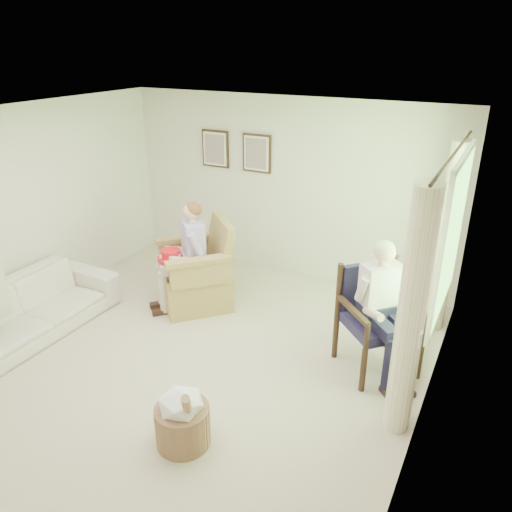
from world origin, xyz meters
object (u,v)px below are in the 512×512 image
at_px(wicker_armchair, 196,278).
at_px(red_hat, 171,256).
at_px(wood_armchair, 382,314).
at_px(sofa, 27,310).
at_px(hatbox, 182,418).
at_px(person_dark, 380,300).
at_px(person_wicker, 188,249).

xyz_separation_m(wicker_armchair, red_hat, (-0.18, -0.28, 0.39)).
xyz_separation_m(wicker_armchair, wood_armchair, (2.53, -0.23, 0.25)).
bearing_deg(sofa, wicker_armchair, -39.56).
bearing_deg(wood_armchair, hatbox, -166.91).
xyz_separation_m(red_hat, hatbox, (1.52, -1.93, -0.48)).
bearing_deg(person_dark, person_wicker, 128.35).
distance_m(wicker_armchair, wood_armchair, 2.56).
bearing_deg(sofa, wood_armchair, -70.28).
xyz_separation_m(sofa, red_hat, (1.15, 1.33, 0.43)).
relative_size(wood_armchair, person_wicker, 0.80).
bearing_deg(person_wicker, person_dark, 37.31).
distance_m(wicker_armchair, red_hat, 0.51).
height_order(person_wicker, person_dark, person_dark).
bearing_deg(wood_armchair, wicker_armchair, 129.07).
bearing_deg(red_hat, person_wicker, 36.34).
xyz_separation_m(person_wicker, person_dark, (2.53, -0.26, 0.03)).
relative_size(wicker_armchair, hatbox, 1.62).
distance_m(wood_armchair, person_dark, 0.31).
height_order(wicker_armchair, wood_armchair, wicker_armchair).
bearing_deg(hatbox, person_wicker, 123.03).
relative_size(wicker_armchair, wood_armchair, 1.03).
relative_size(person_dark, red_hat, 4.24).
bearing_deg(wicker_armchair, red_hat, -79.07).
xyz_separation_m(sofa, person_dark, (3.87, 1.20, 0.54)).
distance_m(wood_armchair, hatbox, 2.34).
height_order(sofa, red_hat, red_hat).
bearing_deg(hatbox, wood_armchair, 58.92).
height_order(wood_armchair, person_dark, person_dark).
bearing_deg(wood_armchair, sofa, 153.89).
bearing_deg(wood_armchair, person_dark, -135.82).
height_order(wicker_armchair, person_dark, person_dark).
relative_size(wicker_armchair, person_dark, 0.80).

